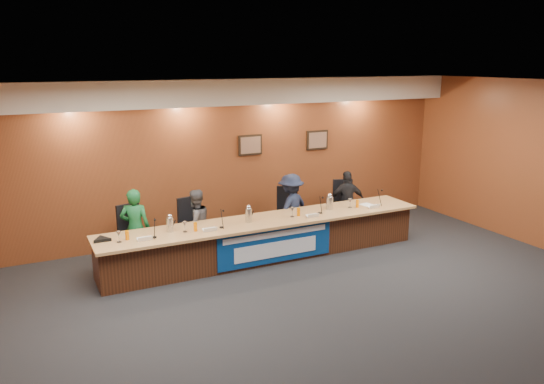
{
  "coord_description": "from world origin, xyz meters",
  "views": [
    {
      "loc": [
        -3.96,
        -5.91,
        3.54
      ],
      "look_at": [
        0.16,
        2.48,
        1.21
      ],
      "focal_mm": 35.0,
      "sensor_mm": 36.0,
      "label": 1
    }
  ],
  "objects_px": {
    "panelist_d": "(347,202)",
    "office_chair_a": "(135,239)",
    "panelist_b": "(196,224)",
    "speakerphone": "(102,239)",
    "panelist_c": "(291,208)",
    "carafe_left": "(170,225)",
    "office_chair_c": "(288,217)",
    "office_chair_d": "(344,209)",
    "carafe_right": "(330,203)",
    "dais_body": "(266,240)",
    "panelist_a": "(135,228)",
    "office_chair_b": "(194,230)",
    "carafe_mid": "(248,215)",
    "banner": "(276,245)"
  },
  "relations": [
    {
      "from": "carafe_left",
      "to": "office_chair_c",
      "type": "bearing_deg",
      "value": 14.65
    },
    {
      "from": "panelist_b",
      "to": "speakerphone",
      "type": "distance_m",
      "value": 1.83
    },
    {
      "from": "panelist_c",
      "to": "office_chair_d",
      "type": "height_order",
      "value": "panelist_c"
    },
    {
      "from": "panelist_a",
      "to": "office_chair_d",
      "type": "height_order",
      "value": "panelist_a"
    },
    {
      "from": "dais_body",
      "to": "panelist_b",
      "type": "xyz_separation_m",
      "value": [
        -1.13,
        0.61,
        0.29
      ]
    },
    {
      "from": "dais_body",
      "to": "office_chair_b",
      "type": "relative_size",
      "value": 12.5
    },
    {
      "from": "dais_body",
      "to": "office_chair_d",
      "type": "distance_m",
      "value": 2.3
    },
    {
      "from": "office_chair_a",
      "to": "office_chair_d",
      "type": "height_order",
      "value": "same"
    },
    {
      "from": "panelist_a",
      "to": "speakerphone",
      "type": "bearing_deg",
      "value": 64.35
    },
    {
      "from": "panelist_a",
      "to": "carafe_left",
      "type": "height_order",
      "value": "panelist_a"
    },
    {
      "from": "panelist_d",
      "to": "office_chair_a",
      "type": "relative_size",
      "value": 2.74
    },
    {
      "from": "office_chair_c",
      "to": "panelist_c",
      "type": "bearing_deg",
      "value": -70.59
    },
    {
      "from": "dais_body",
      "to": "panelist_a",
      "type": "relative_size",
      "value": 4.25
    },
    {
      "from": "banner",
      "to": "panelist_c",
      "type": "height_order",
      "value": "panelist_c"
    },
    {
      "from": "dais_body",
      "to": "panelist_b",
      "type": "relative_size",
      "value": 4.7
    },
    {
      "from": "office_chair_a",
      "to": "speakerphone",
      "type": "xyz_separation_m",
      "value": [
        -0.64,
        -0.66,
        0.3
      ]
    },
    {
      "from": "carafe_mid",
      "to": "speakerphone",
      "type": "height_order",
      "value": "carafe_mid"
    },
    {
      "from": "panelist_d",
      "to": "carafe_left",
      "type": "distance_m",
      "value": 3.99
    },
    {
      "from": "office_chair_d",
      "to": "carafe_mid",
      "type": "height_order",
      "value": "carafe_mid"
    },
    {
      "from": "panelist_c",
      "to": "office_chair_b",
      "type": "bearing_deg",
      "value": -27.19
    },
    {
      "from": "panelist_b",
      "to": "office_chair_c",
      "type": "relative_size",
      "value": 2.66
    },
    {
      "from": "dais_body",
      "to": "office_chair_a",
      "type": "xyz_separation_m",
      "value": [
        -2.22,
        0.71,
        0.13
      ]
    },
    {
      "from": "banner",
      "to": "office_chair_c",
      "type": "relative_size",
      "value": 4.58
    },
    {
      "from": "banner",
      "to": "office_chair_a",
      "type": "relative_size",
      "value": 4.58
    },
    {
      "from": "speakerphone",
      "to": "dais_body",
      "type": "bearing_deg",
      "value": -0.99
    },
    {
      "from": "carafe_right",
      "to": "speakerphone",
      "type": "height_order",
      "value": "carafe_right"
    },
    {
      "from": "panelist_d",
      "to": "carafe_left",
      "type": "xyz_separation_m",
      "value": [
        -3.94,
        -0.58,
        0.22
      ]
    },
    {
      "from": "panelist_d",
      "to": "office_chair_c",
      "type": "height_order",
      "value": "panelist_d"
    },
    {
      "from": "office_chair_a",
      "to": "office_chair_b",
      "type": "relative_size",
      "value": 1.0
    },
    {
      "from": "panelist_b",
      "to": "panelist_d",
      "type": "xyz_separation_m",
      "value": [
        3.31,
        0.0,
        0.02
      ]
    },
    {
      "from": "panelist_a",
      "to": "panelist_d",
      "type": "bearing_deg",
      "value": -156.67
    },
    {
      "from": "office_chair_c",
      "to": "carafe_left",
      "type": "xyz_separation_m",
      "value": [
        -2.61,
        -0.68,
        0.39
      ]
    },
    {
      "from": "office_chair_d",
      "to": "speakerphone",
      "type": "bearing_deg",
      "value": -151.44
    },
    {
      "from": "office_chair_c",
      "to": "carafe_left",
      "type": "relative_size",
      "value": 1.94
    },
    {
      "from": "panelist_c",
      "to": "speakerphone",
      "type": "xyz_separation_m",
      "value": [
        -3.71,
        -0.56,
        0.08
      ]
    },
    {
      "from": "office_chair_a",
      "to": "panelist_c",
      "type": "bearing_deg",
      "value": -15.79
    },
    {
      "from": "panelist_b",
      "to": "carafe_right",
      "type": "bearing_deg",
      "value": 149.36
    },
    {
      "from": "panelist_c",
      "to": "office_chair_a",
      "type": "distance_m",
      "value": 3.08
    },
    {
      "from": "office_chair_c",
      "to": "carafe_mid",
      "type": "distance_m",
      "value": 1.48
    },
    {
      "from": "panelist_c",
      "to": "office_chair_c",
      "type": "height_order",
      "value": "panelist_c"
    },
    {
      "from": "panelist_b",
      "to": "panelist_d",
      "type": "relative_size",
      "value": 0.97
    },
    {
      "from": "office_chair_d",
      "to": "carafe_right",
      "type": "bearing_deg",
      "value": -118.56
    },
    {
      "from": "panelist_d",
      "to": "panelist_a",
      "type": "bearing_deg",
      "value": 18.07
    },
    {
      "from": "panelist_a",
      "to": "carafe_mid",
      "type": "height_order",
      "value": "panelist_a"
    },
    {
      "from": "panelist_a",
      "to": "panelist_d",
      "type": "height_order",
      "value": "panelist_a"
    },
    {
      "from": "office_chair_b",
      "to": "office_chair_c",
      "type": "height_order",
      "value": "same"
    },
    {
      "from": "panelist_c",
      "to": "dais_body",
      "type": "bearing_deg",
      "value": 11.51
    },
    {
      "from": "office_chair_c",
      "to": "carafe_left",
      "type": "distance_m",
      "value": 2.72
    },
    {
      "from": "office_chair_d",
      "to": "carafe_right",
      "type": "relative_size",
      "value": 1.93
    },
    {
      "from": "office_chair_b",
      "to": "speakerphone",
      "type": "distance_m",
      "value": 1.88
    }
  ]
}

